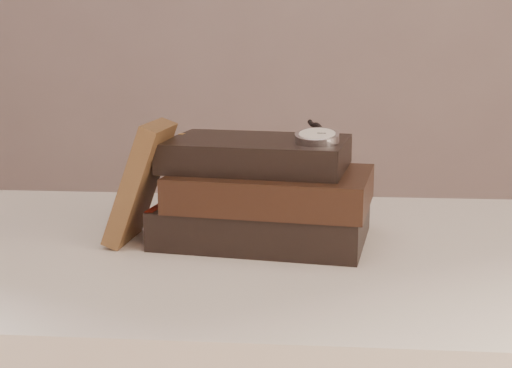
{
  "coord_description": "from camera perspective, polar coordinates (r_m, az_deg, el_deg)",
  "views": [
    {
      "loc": [
        0.12,
        -0.54,
        1.02
      ],
      "look_at": [
        0.04,
        0.38,
        0.82
      ],
      "focal_mm": 50.24,
      "sensor_mm": 36.0,
      "label": 1
    }
  ],
  "objects": [
    {
      "name": "table",
      "position": [
        0.96,
        -2.58,
        -10.11
      ],
      "size": [
        1.0,
        0.6,
        0.75
      ],
      "color": "silver",
      "rests_on": "ground"
    },
    {
      "name": "book_stack",
      "position": [
        0.94,
        0.7,
        -0.77
      ],
      "size": [
        0.29,
        0.22,
        0.13
      ],
      "color": "black",
      "rests_on": "table"
    },
    {
      "name": "journal",
      "position": [
        0.94,
        -9.19,
        0.14
      ],
      "size": [
        0.08,
        0.1,
        0.16
      ],
      "primitive_type": "cube",
      "rotation": [
        0.0,
        0.35,
        -0.07
      ],
      "color": "#432C1A",
      "rests_on": "table"
    },
    {
      "name": "pocket_watch",
      "position": [
        0.9,
        4.87,
        3.82
      ],
      "size": [
        0.06,
        0.16,
        0.02
      ],
      "color": "silver",
      "rests_on": "book_stack"
    },
    {
      "name": "eyeglasses",
      "position": [
        1.05,
        -3.34,
        1.25
      ],
      "size": [
        0.13,
        0.14,
        0.05
      ],
      "color": "silver",
      "rests_on": "book_stack"
    }
  ]
}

